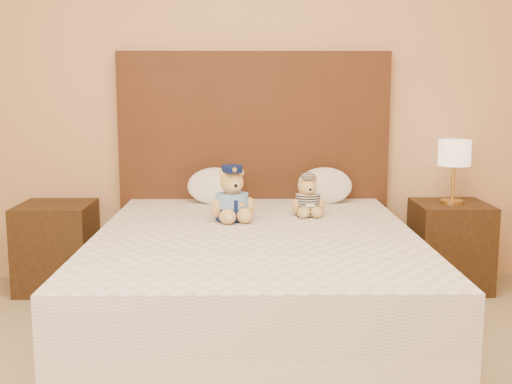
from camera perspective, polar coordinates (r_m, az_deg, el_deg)
bed at (r=3.32m, az=-0.04°, el=-8.20°), size 1.60×2.00×0.55m
headboard at (r=4.21m, az=-0.20°, el=2.16°), size 1.75×0.08×1.50m
nightstand_left at (r=4.26m, az=-17.28°, el=-4.67°), size 0.45×0.45×0.55m
nightstand_right at (r=4.28m, az=16.85°, el=-4.58°), size 0.45×0.45×0.55m
lamp at (r=4.19m, az=17.22°, el=3.07°), size 0.20×0.20×0.40m
teddy_police at (r=3.49m, az=-2.15°, el=-0.13°), size 0.32×0.31×0.30m
teddy_prisoner at (r=3.64m, az=4.65°, el=-0.34°), size 0.22×0.22×0.23m
pillow_left at (r=4.04m, az=-3.71°, el=0.72°), size 0.34×0.22×0.24m
pillow_right at (r=4.07m, az=6.15°, el=0.74°), size 0.34×0.22×0.24m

